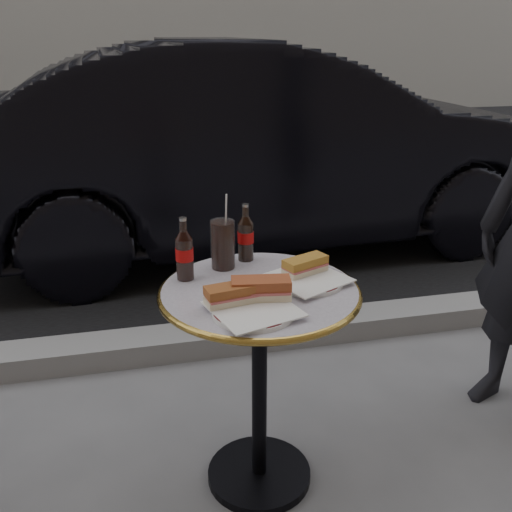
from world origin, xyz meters
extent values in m
plane|color=slate|center=(0.00, 0.00, 0.00)|extent=(80.00, 80.00, 0.00)
cube|color=black|center=(0.00, 5.00, 0.00)|extent=(40.00, 8.00, 0.00)
cube|color=gray|center=(0.00, 0.90, 0.05)|extent=(40.00, 0.20, 0.12)
cylinder|color=white|center=(-0.05, -0.16, 0.74)|extent=(0.26, 0.26, 0.01)
cylinder|color=white|center=(0.15, 0.01, 0.74)|extent=(0.28, 0.28, 0.01)
cube|color=#975026|center=(-0.11, -0.11, 0.77)|extent=(0.16, 0.10, 0.05)
cube|color=#9F4928|center=(-0.02, -0.10, 0.77)|extent=(0.18, 0.10, 0.06)
cube|color=#AE782C|center=(0.16, 0.05, 0.77)|extent=(0.16, 0.12, 0.05)
cylinder|color=black|center=(-0.08, 0.19, 0.81)|extent=(0.11, 0.11, 0.16)
imported|color=black|center=(0.57, 2.32, 0.70)|extent=(1.68, 4.35, 1.41)
camera|label=1|loc=(-0.36, -1.54, 1.47)|focal=40.00mm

